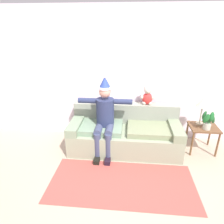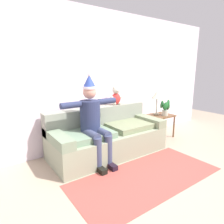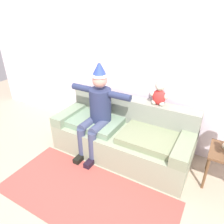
# 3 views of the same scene
# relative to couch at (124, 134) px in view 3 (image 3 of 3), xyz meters

# --- Properties ---
(ground_plane) EXTENTS (10.00, 10.00, 0.00)m
(ground_plane) POSITION_rel_couch_xyz_m (0.00, -1.01, -0.33)
(ground_plane) COLOR tan
(back_wall) EXTENTS (7.00, 0.10, 2.70)m
(back_wall) POSITION_rel_couch_xyz_m (0.00, 0.54, 1.02)
(back_wall) COLOR silver
(back_wall) RESTS_ON ground_plane
(couch) EXTENTS (2.15, 0.93, 0.84)m
(couch) POSITION_rel_couch_xyz_m (0.00, 0.00, 0.00)
(couch) COLOR gray
(couch) RESTS_ON ground_plane
(person_seated) EXTENTS (1.02, 0.77, 1.51)m
(person_seated) POSITION_rel_couch_xyz_m (-0.38, -0.17, 0.44)
(person_seated) COLOR navy
(person_seated) RESTS_ON ground_plane
(teddy_bear) EXTENTS (0.29, 0.17, 0.38)m
(teddy_bear) POSITION_rel_couch_xyz_m (0.43, 0.29, 0.69)
(teddy_bear) COLOR red
(teddy_bear) RESTS_ON couch
(area_rug) EXTENTS (2.30, 1.05, 0.01)m
(area_rug) POSITION_rel_couch_xyz_m (0.00, -1.07, -0.32)
(area_rug) COLOR #A84941
(area_rug) RESTS_ON ground_plane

